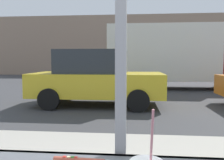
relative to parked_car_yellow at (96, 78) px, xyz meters
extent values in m
plane|color=#38383A|center=(1.13, 1.67, -0.89)|extent=(60.00, 60.00, 0.00)
cube|color=#35373A|center=(1.13, -6.31, 0.11)|extent=(2.15, 0.02, 0.02)
cube|color=gray|center=(1.13, 15.80, 2.05)|extent=(28.00, 1.20, 5.88)
cylinder|color=pink|center=(1.24, -6.69, 0.32)|extent=(0.01, 0.05, 0.20)
cube|color=red|center=(0.92, -6.46, 0.17)|extent=(0.01, 0.01, 0.01)
cube|color=#337A2D|center=(0.96, -6.47, 0.17)|extent=(0.01, 0.01, 0.01)
cube|color=red|center=(0.97, -6.47, 0.17)|extent=(0.01, 0.01, 0.01)
cube|color=beige|center=(0.94, -6.47, 0.17)|extent=(0.01, 0.01, 0.01)
cube|color=gold|center=(0.05, 0.00, -0.21)|extent=(4.15, 1.87, 0.72)
cube|color=#282D33|center=(-0.11, 0.00, 0.52)|extent=(2.16, 1.64, 0.73)
cylinder|color=black|center=(1.33, 0.93, -0.57)|extent=(0.64, 0.18, 0.64)
cylinder|color=black|center=(1.33, -0.93, -0.57)|extent=(0.64, 0.18, 0.64)
cylinder|color=black|center=(-1.24, 0.93, -0.57)|extent=(0.64, 0.18, 0.64)
cylinder|color=black|center=(-1.24, -0.93, -0.57)|extent=(0.64, 0.18, 0.64)
cube|color=silver|center=(2.61, 4.69, 0.93)|extent=(5.36, 2.20, 2.74)
cylinder|color=black|center=(6.09, 5.74, -0.44)|extent=(0.90, 0.24, 0.90)
cylinder|color=black|center=(1.60, 5.79, -0.44)|extent=(0.90, 0.24, 0.90)
cylinder|color=black|center=(1.60, 3.59, -0.44)|extent=(0.90, 0.24, 0.90)
camera|label=1|loc=(1.19, -7.32, 0.55)|focal=36.84mm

